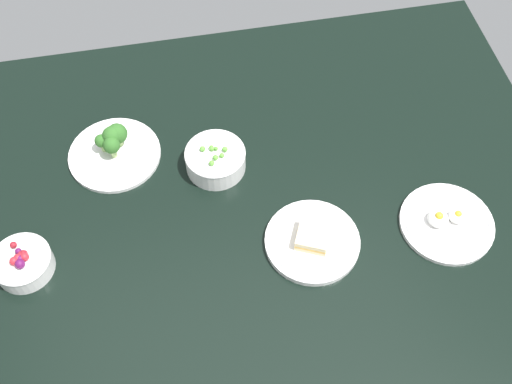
{
  "coord_description": "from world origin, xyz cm",
  "views": [
    {
      "loc": [
        15.66,
        81.29,
        130.9
      ],
      "look_at": [
        0.0,
        0.0,
        6.0
      ],
      "focal_mm": 44.29,
      "sensor_mm": 36.0,
      "label": 1
    }
  ],
  "objects_px": {
    "plate_sandwich": "(312,241)",
    "bowl_peas": "(215,159)",
    "bowl_berries": "(23,263)",
    "plate_broccoli": "(114,149)",
    "plate_eggs": "(447,222)"
  },
  "relations": [
    {
      "from": "plate_sandwich",
      "to": "bowl_peas",
      "type": "height_order",
      "value": "bowl_peas"
    },
    {
      "from": "bowl_berries",
      "to": "plate_broccoli",
      "type": "height_order",
      "value": "plate_broccoli"
    },
    {
      "from": "bowl_berries",
      "to": "bowl_peas",
      "type": "distance_m",
      "value": 0.5
    },
    {
      "from": "plate_sandwich",
      "to": "plate_broccoli",
      "type": "xyz_separation_m",
      "value": [
        0.42,
        -0.34,
        0.01
      ]
    },
    {
      "from": "bowl_berries",
      "to": "plate_sandwich",
      "type": "bearing_deg",
      "value": 174.74
    },
    {
      "from": "bowl_peas",
      "to": "plate_broccoli",
      "type": "relative_size",
      "value": 0.65
    },
    {
      "from": "bowl_peas",
      "to": "plate_sandwich",
      "type": "bearing_deg",
      "value": 125.51
    },
    {
      "from": "plate_sandwich",
      "to": "bowl_peas",
      "type": "xyz_separation_m",
      "value": [
        0.18,
        -0.26,
        0.02
      ]
    },
    {
      "from": "plate_sandwich",
      "to": "bowl_peas",
      "type": "distance_m",
      "value": 0.31
    },
    {
      "from": "bowl_berries",
      "to": "bowl_peas",
      "type": "bearing_deg",
      "value": -156.89
    },
    {
      "from": "plate_sandwich",
      "to": "bowl_peas",
      "type": "bearing_deg",
      "value": -54.49
    },
    {
      "from": "plate_eggs",
      "to": "plate_broccoli",
      "type": "xyz_separation_m",
      "value": [
        0.74,
        -0.35,
        0.01
      ]
    },
    {
      "from": "bowl_peas",
      "to": "plate_eggs",
      "type": "distance_m",
      "value": 0.57
    },
    {
      "from": "plate_eggs",
      "to": "bowl_berries",
      "type": "bearing_deg",
      "value": -4.12
    },
    {
      "from": "bowl_peas",
      "to": "plate_broccoli",
      "type": "xyz_separation_m",
      "value": [
        0.24,
        -0.09,
        -0.01
      ]
    }
  ]
}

